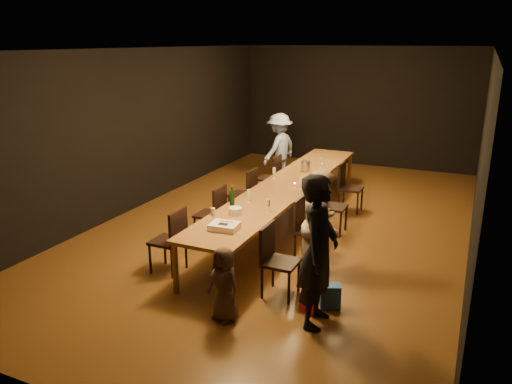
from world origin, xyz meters
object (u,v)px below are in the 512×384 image
at_px(chair_left_0, 167,240).
at_px(woman_tan, 322,224).
at_px(chair_right_3, 351,188).
at_px(man_blue, 279,148).
at_px(chair_right_2, 333,206).
at_px(ice_bucket, 306,166).
at_px(chair_right_1, 311,230).
at_px(birthday_cake, 224,226).
at_px(champagne_bottle, 232,195).
at_px(chair_left_1, 210,214).
at_px(chair_right_0, 281,262).
at_px(chair_left_2, 242,194).
at_px(chair_left_3, 268,178).
at_px(woman_birthday, 318,252).
at_px(table, 286,187).
at_px(child, 224,284).
at_px(plate_stack, 235,211).

distance_m(chair_left_0, woman_tan, 2.15).
bearing_deg(chair_right_3, man_blue, -123.78).
bearing_deg(chair_right_2, ice_bucket, -139.66).
height_order(chair_right_1, birthday_cake, chair_right_1).
distance_m(chair_left_0, champagne_bottle, 1.20).
relative_size(chair_left_1, woman_tan, 0.62).
distance_m(chair_right_0, chair_right_2, 2.40).
height_order(chair_left_1, chair_left_2, same).
distance_m(chair_left_3, woman_tan, 3.50).
xyz_separation_m(chair_left_1, man_blue, (-0.30, 3.74, 0.32)).
distance_m(chair_right_0, chair_right_1, 1.20).
bearing_deg(chair_right_0, birthday_cake, -93.51).
bearing_deg(woman_birthday, ice_bucket, 17.66).
xyz_separation_m(woman_birthday, birthday_cake, (-1.44, 0.49, -0.10)).
height_order(chair_right_3, woman_birthday, woman_birthday).
distance_m(woman_tan, champagne_bottle, 1.52).
bearing_deg(chair_right_2, chair_right_0, -0.00).
xyz_separation_m(chair_right_3, birthday_cake, (-0.82, -3.55, 0.33)).
height_order(table, chair_right_2, chair_right_2).
distance_m(chair_right_1, child, 2.04).
bearing_deg(plate_stack, chair_right_3, 72.39).
bearing_deg(chair_left_1, champagne_bottle, -111.99).
bearing_deg(woman_birthday, child, 107.21).
relative_size(chair_left_0, plate_stack, 4.81).
bearing_deg(plate_stack, champagne_bottle, 122.84).
bearing_deg(chair_left_1, chair_right_2, -54.78).
bearing_deg(woman_tan, child, 159.01).
relative_size(chair_left_3, ice_bucket, 4.77).
bearing_deg(plate_stack, birthday_cake, -77.73).
height_order(table, chair_left_0, chair_left_0).
height_order(chair_left_1, birthday_cake, chair_left_1).
height_order(chair_right_3, plate_stack, chair_right_3).
distance_m(table, chair_left_1, 1.49).
height_order(man_blue, ice_bucket, man_blue).
xyz_separation_m(chair_left_1, chair_left_2, (0.00, 1.20, 0.00)).
distance_m(chair_left_2, man_blue, 2.58).
bearing_deg(chair_left_2, chair_right_2, -90.00).
bearing_deg(child, chair_left_2, 130.49).
relative_size(chair_left_1, chair_left_3, 1.00).
distance_m(woman_tan, plate_stack, 1.25).
xyz_separation_m(chair_right_0, child, (-0.38, -0.81, -0.02)).
height_order(chair_right_0, chair_right_1, same).
distance_m(birthday_cake, ice_bucket, 3.34).
relative_size(man_blue, plate_stack, 8.15).
relative_size(child, birthday_cake, 2.29).
bearing_deg(chair_left_0, chair_left_2, 0.00).
bearing_deg(child, chair_right_1, 97.35).
bearing_deg(man_blue, chair_right_0, 35.69).
xyz_separation_m(table, birthday_cake, (0.03, -2.35, 0.09)).
distance_m(chair_left_3, woman_birthday, 4.67).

